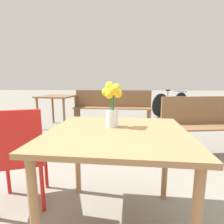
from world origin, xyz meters
name	(u,v)px	position (x,y,z in m)	size (l,w,h in m)	color
table_front	(117,145)	(0.00, 0.00, 0.64)	(0.97, 0.91, 0.74)	#9E7047
flower_vase	(112,105)	(-0.04, 0.10, 0.90)	(0.14, 0.12, 0.33)	silver
cafe_chair	(19,153)	(-0.80, 0.15, 0.49)	(0.51, 0.51, 0.86)	red
bench_near	(113,106)	(-0.21, 3.05, 0.47)	(1.86, 0.44, 0.85)	brown
table_back	(57,101)	(-1.49, 2.83, 0.61)	(0.83, 0.86, 0.74)	brown
bicycle	(171,103)	(1.58, 4.52, 0.37)	(1.37, 1.09, 0.81)	black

